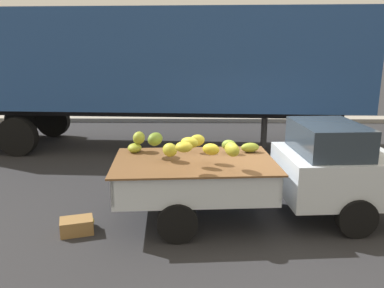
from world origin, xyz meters
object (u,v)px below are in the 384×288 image
at_px(semi_trailer, 149,61).
at_px(pickup_truck, 303,170).
at_px(produce_crate, 77,226).
at_px(fallen_banana_bunch_near_tailgate, 87,221).

bearing_deg(semi_trailer, pickup_truck, -53.92).
bearing_deg(produce_crate, semi_trailer, 84.30).
height_order(fallen_banana_bunch_near_tailgate, produce_crate, produce_crate).
height_order(semi_trailer, produce_crate, semi_trailer).
height_order(semi_trailer, fallen_banana_bunch_near_tailgate, semi_trailer).
distance_m(pickup_truck, semi_trailer, 6.15).
relative_size(pickup_truck, semi_trailer, 0.41).
bearing_deg(fallen_banana_bunch_near_tailgate, produce_crate, -110.78).
xyz_separation_m(pickup_truck, fallen_banana_bunch_near_tailgate, (-3.71, -0.46, -0.78)).
bearing_deg(produce_crate, pickup_truck, 10.51).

